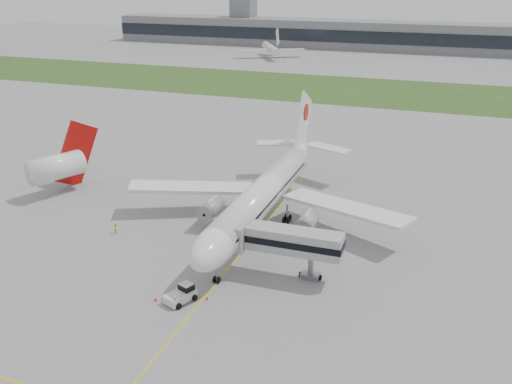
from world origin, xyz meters
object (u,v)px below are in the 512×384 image
(jet_bridge, at_px, (280,240))
(neighbor_aircraft, at_px, (59,165))
(airliner, at_px, (265,192))
(pushback_tug, at_px, (182,294))
(ground_crew_near, at_px, (175,303))

(jet_bridge, xyz_separation_m, neighbor_aircraft, (-47.84, 16.11, -0.12))
(airliner, relative_size, jet_bridge, 3.41)
(airliner, xyz_separation_m, pushback_tug, (-2.39, -25.37, -4.72))
(pushback_tug, xyz_separation_m, jet_bridge, (9.77, 10.11, 4.48))
(ground_crew_near, bearing_deg, pushback_tug, -114.61)
(ground_crew_near, distance_m, neighbor_aircraft, 47.72)
(pushback_tug, relative_size, jet_bridge, 0.29)
(pushback_tug, bearing_deg, jet_bridge, 68.11)
(pushback_tug, distance_m, jet_bridge, 14.76)
(airliner, xyz_separation_m, jet_bridge, (7.38, -15.26, -0.24))
(jet_bridge, xyz_separation_m, ground_crew_near, (-9.64, -12.15, -4.58))
(pushback_tug, relative_size, neighbor_aircraft, 0.28)
(airliner, relative_size, neighbor_aircraft, 3.28)
(jet_bridge, height_order, neighbor_aircraft, neighbor_aircraft)
(jet_bridge, bearing_deg, ground_crew_near, -128.79)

